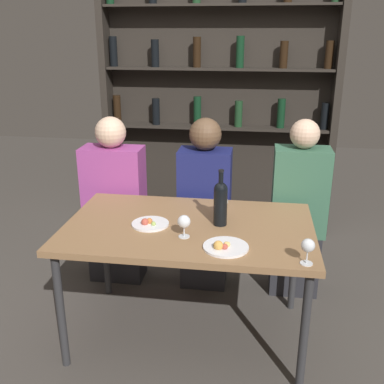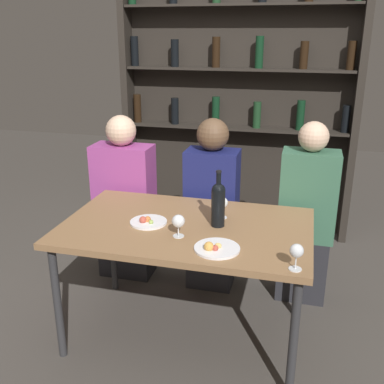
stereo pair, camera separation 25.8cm
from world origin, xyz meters
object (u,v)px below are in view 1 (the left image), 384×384
(wine_glass_0, at_px, (222,202))
(wine_glass_1, at_px, (308,246))
(seated_person_center, at_px, (205,209))
(seated_person_right, at_px, (298,214))
(wine_bottle, at_px, (220,201))
(food_plate_0, at_px, (225,247))
(food_plate_1, at_px, (150,223))
(seated_person_left, at_px, (115,206))
(wine_glass_2, at_px, (185,222))

(wine_glass_0, relative_size, wine_glass_1, 1.01)
(seated_person_center, bearing_deg, seated_person_right, -0.00)
(wine_bottle, distance_m, seated_person_center, 0.65)
(food_plate_0, height_order, seated_person_center, seated_person_center)
(wine_bottle, distance_m, food_plate_1, 0.41)
(wine_glass_0, height_order, food_plate_0, wine_glass_0)
(food_plate_0, bearing_deg, wine_bottle, 99.54)
(wine_bottle, height_order, seated_person_center, seated_person_center)
(seated_person_left, bearing_deg, food_plate_0, -45.47)
(seated_person_center, height_order, seated_person_right, seated_person_right)
(seated_person_left, relative_size, seated_person_right, 0.99)
(seated_person_center, bearing_deg, food_plate_0, -76.72)
(wine_glass_0, bearing_deg, seated_person_left, 150.45)
(food_plate_0, bearing_deg, seated_person_right, 63.38)
(wine_glass_1, xyz_separation_m, wine_glass_2, (-0.61, 0.20, -0.01))
(wine_glass_0, xyz_separation_m, food_plate_0, (0.05, -0.41, -0.08))
(wine_glass_2, distance_m, food_plate_0, 0.25)
(food_plate_1, bearing_deg, wine_bottle, 9.75)
(wine_glass_1, xyz_separation_m, seated_person_center, (-0.59, 0.96, -0.23))
(wine_glass_1, bearing_deg, seated_person_left, 142.11)
(wine_glass_0, bearing_deg, food_plate_1, -155.04)
(wine_bottle, height_order, food_plate_1, wine_bottle)
(wine_bottle, relative_size, wine_glass_1, 2.53)
(food_plate_0, bearing_deg, wine_glass_0, 96.68)
(seated_person_left, height_order, seated_person_center, seated_person_center)
(wine_bottle, relative_size, seated_person_left, 0.26)
(seated_person_center, relative_size, seated_person_right, 0.99)
(wine_glass_0, relative_size, wine_glass_2, 1.04)
(wine_glass_1, height_order, seated_person_right, seated_person_right)
(wine_glass_0, bearing_deg, food_plate_0, -83.32)
(wine_glass_2, height_order, food_plate_1, wine_glass_2)
(wine_glass_1, distance_m, seated_person_right, 0.99)
(seated_person_left, bearing_deg, wine_bottle, -35.43)
(wine_bottle, relative_size, food_plate_1, 1.53)
(food_plate_0, relative_size, seated_person_center, 0.19)
(wine_glass_2, height_order, seated_person_center, seated_person_center)
(seated_person_center, bearing_deg, wine_glass_0, -71.07)
(food_plate_0, distance_m, seated_person_left, 1.22)
(wine_glass_0, distance_m, seated_person_left, 0.95)
(food_plate_0, bearing_deg, seated_person_center, 103.28)
(seated_person_left, bearing_deg, seated_person_center, 0.00)
(seated_person_center, bearing_deg, seated_person_left, -180.00)
(wine_bottle, height_order, wine_glass_1, wine_bottle)
(wine_glass_0, xyz_separation_m, food_plate_1, (-0.39, -0.18, -0.08))
(wine_glass_0, relative_size, seated_person_center, 0.10)
(wine_glass_2, height_order, seated_person_left, seated_person_left)
(wine_glass_2, xyz_separation_m, seated_person_center, (0.01, 0.76, -0.22))
(wine_bottle, xyz_separation_m, wine_glass_1, (0.44, -0.39, -0.05))
(food_plate_1, distance_m, seated_person_center, 0.69)
(wine_bottle, bearing_deg, seated_person_center, 105.17)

